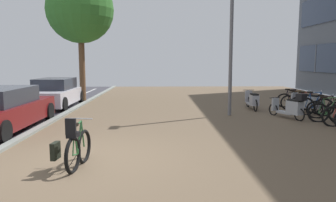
{
  "coord_description": "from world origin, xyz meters",
  "views": [
    {
      "loc": [
        1.47,
        -6.82,
        2.14
      ],
      "look_at": [
        1.69,
        2.5,
        0.97
      ],
      "focal_mm": 33.81,
      "sensor_mm": 36.0,
      "label": 1
    }
  ],
  "objects_px": {
    "scooter_far": "(253,101)",
    "street_tree": "(80,10)",
    "bicycle_foreground": "(76,148)",
    "bicycle_rack_03": "(326,110)",
    "parked_car_near": "(3,110)",
    "parked_car_far": "(55,93)",
    "bicycle_rack_05": "(305,105)",
    "scooter_near": "(291,107)",
    "scooter_mid": "(308,103)",
    "lamp_post": "(232,25)",
    "bicycle_rack_02": "(329,113)",
    "bicycle_rack_04": "(314,106)",
    "bicycle_rack_07": "(291,100)",
    "bicycle_rack_06": "(296,102)"
  },
  "relations": [
    {
      "from": "scooter_far",
      "to": "bicycle_rack_06",
      "type": "bearing_deg",
      "value": -4.42
    },
    {
      "from": "bicycle_foreground",
      "to": "bicycle_rack_02",
      "type": "relative_size",
      "value": 1.02
    },
    {
      "from": "bicycle_rack_04",
      "to": "bicycle_rack_03",
      "type": "bearing_deg",
      "value": -84.79
    },
    {
      "from": "bicycle_rack_03",
      "to": "bicycle_rack_06",
      "type": "relative_size",
      "value": 0.96
    },
    {
      "from": "scooter_near",
      "to": "parked_car_far",
      "type": "bearing_deg",
      "value": 160.5
    },
    {
      "from": "parked_car_near",
      "to": "bicycle_rack_06",
      "type": "bearing_deg",
      "value": 19.49
    },
    {
      "from": "bicycle_foreground",
      "to": "lamp_post",
      "type": "height_order",
      "value": "lamp_post"
    },
    {
      "from": "lamp_post",
      "to": "scooter_far",
      "type": "bearing_deg",
      "value": 47.26
    },
    {
      "from": "scooter_far",
      "to": "lamp_post",
      "type": "bearing_deg",
      "value": -132.74
    },
    {
      "from": "bicycle_rack_07",
      "to": "parked_car_far",
      "type": "relative_size",
      "value": 0.3
    },
    {
      "from": "bicycle_rack_06",
      "to": "parked_car_far",
      "type": "distance_m",
      "value": 11.06
    },
    {
      "from": "scooter_far",
      "to": "street_tree",
      "type": "relative_size",
      "value": 0.29
    },
    {
      "from": "bicycle_foreground",
      "to": "scooter_near",
      "type": "xyz_separation_m",
      "value": [
        6.58,
        5.27,
        0.05
      ]
    },
    {
      "from": "bicycle_rack_03",
      "to": "bicycle_rack_04",
      "type": "relative_size",
      "value": 0.92
    },
    {
      "from": "bicycle_rack_05",
      "to": "bicycle_foreground",
      "type": "bearing_deg",
      "value": -139.17
    },
    {
      "from": "bicycle_rack_07",
      "to": "scooter_mid",
      "type": "height_order",
      "value": "bicycle_rack_07"
    },
    {
      "from": "scooter_near",
      "to": "parked_car_far",
      "type": "distance_m",
      "value": 10.47
    },
    {
      "from": "bicycle_rack_03",
      "to": "scooter_mid",
      "type": "bearing_deg",
      "value": 90.72
    },
    {
      "from": "bicycle_rack_02",
      "to": "bicycle_rack_05",
      "type": "distance_m",
      "value": 2.21
    },
    {
      "from": "bicycle_rack_07",
      "to": "street_tree",
      "type": "relative_size",
      "value": 0.19
    },
    {
      "from": "scooter_mid",
      "to": "lamp_post",
      "type": "height_order",
      "value": "lamp_post"
    },
    {
      "from": "bicycle_rack_07",
      "to": "scooter_near",
      "type": "height_order",
      "value": "scooter_near"
    },
    {
      "from": "bicycle_rack_05",
      "to": "scooter_near",
      "type": "bearing_deg",
      "value": -129.65
    },
    {
      "from": "scooter_mid",
      "to": "bicycle_rack_05",
      "type": "bearing_deg",
      "value": 151.54
    },
    {
      "from": "bicycle_foreground",
      "to": "bicycle_rack_03",
      "type": "height_order",
      "value": "bicycle_foreground"
    },
    {
      "from": "scooter_near",
      "to": "scooter_far",
      "type": "distance_m",
      "value": 2.46
    },
    {
      "from": "bicycle_rack_02",
      "to": "parked_car_far",
      "type": "height_order",
      "value": "parked_car_far"
    },
    {
      "from": "parked_car_near",
      "to": "lamp_post",
      "type": "relative_size",
      "value": 0.69
    },
    {
      "from": "street_tree",
      "to": "bicycle_rack_02",
      "type": "bearing_deg",
      "value": -30.44
    },
    {
      "from": "bicycle_foreground",
      "to": "bicycle_rack_07",
      "type": "xyz_separation_m",
      "value": [
        7.78,
        8.2,
        -0.06
      ]
    },
    {
      "from": "bicycle_rack_03",
      "to": "scooter_mid",
      "type": "relative_size",
      "value": 0.72
    },
    {
      "from": "bicycle_rack_04",
      "to": "scooter_near",
      "type": "distance_m",
      "value": 1.43
    },
    {
      "from": "bicycle_rack_05",
      "to": "street_tree",
      "type": "relative_size",
      "value": 0.2
    },
    {
      "from": "bicycle_rack_05",
      "to": "scooter_far",
      "type": "height_order",
      "value": "bicycle_rack_05"
    },
    {
      "from": "bicycle_foreground",
      "to": "bicycle_rack_06",
      "type": "distance_m",
      "value": 10.71
    },
    {
      "from": "bicycle_foreground",
      "to": "parked_car_far",
      "type": "distance_m",
      "value": 9.37
    },
    {
      "from": "bicycle_rack_06",
      "to": "scooter_mid",
      "type": "xyz_separation_m",
      "value": [
        0.17,
        -0.78,
        0.08
      ]
    },
    {
      "from": "scooter_near",
      "to": "scooter_mid",
      "type": "height_order",
      "value": "scooter_near"
    },
    {
      "from": "scooter_far",
      "to": "street_tree",
      "type": "distance_m",
      "value": 9.67
    },
    {
      "from": "bicycle_foreground",
      "to": "bicycle_rack_06",
      "type": "height_order",
      "value": "bicycle_foreground"
    },
    {
      "from": "scooter_mid",
      "to": "scooter_far",
      "type": "distance_m",
      "value": 2.25
    },
    {
      "from": "bicycle_rack_07",
      "to": "parked_car_far",
      "type": "xyz_separation_m",
      "value": [
        -11.07,
        0.57,
        0.3
      ]
    },
    {
      "from": "parked_car_near",
      "to": "parked_car_far",
      "type": "bearing_deg",
      "value": 90.74
    },
    {
      "from": "bicycle_rack_07",
      "to": "scooter_near",
      "type": "xyz_separation_m",
      "value": [
        -1.2,
        -2.92,
        0.12
      ]
    },
    {
      "from": "bicycle_rack_05",
      "to": "parked_car_near",
      "type": "height_order",
      "value": "parked_car_near"
    },
    {
      "from": "parked_car_far",
      "to": "street_tree",
      "type": "height_order",
      "value": "street_tree"
    },
    {
      "from": "scooter_mid",
      "to": "parked_car_near",
      "type": "bearing_deg",
      "value": -164.44
    },
    {
      "from": "parked_car_far",
      "to": "street_tree",
      "type": "relative_size",
      "value": 0.62
    },
    {
      "from": "scooter_near",
      "to": "street_tree",
      "type": "xyz_separation_m",
      "value": [
        -8.95,
        5.11,
        4.28
      ]
    },
    {
      "from": "scooter_mid",
      "to": "parked_car_far",
      "type": "xyz_separation_m",
      "value": [
        -11.15,
        2.08,
        0.22
      ]
    }
  ]
}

